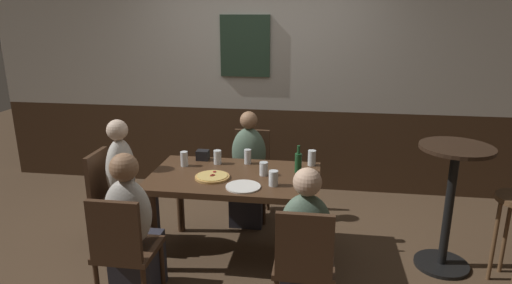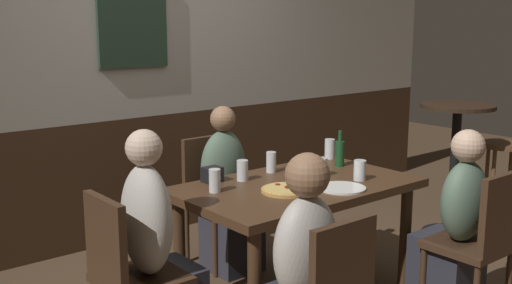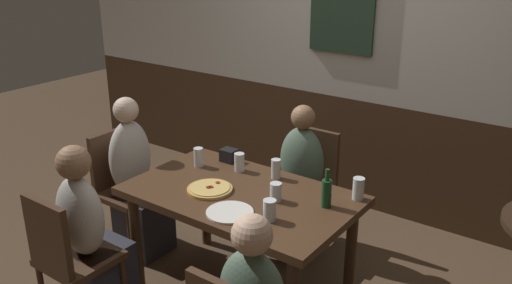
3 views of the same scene
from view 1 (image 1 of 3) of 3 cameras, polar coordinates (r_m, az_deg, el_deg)
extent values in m
plane|color=#4C3826|center=(4.01, -2.61, -14.20)|extent=(12.00, 12.00, 0.00)
cube|color=#3D2819|center=(5.31, 0.70, -0.69)|extent=(6.40, 0.10, 0.95)
cube|color=#B7B2A8|center=(5.08, 0.75, 13.44)|extent=(6.40, 0.10, 1.65)
cube|color=#233828|center=(5.05, -1.42, 12.26)|extent=(0.56, 0.03, 0.68)
cube|color=#472D1C|center=(3.70, -2.75, -4.63)|extent=(1.41, 0.85, 0.05)
cylinder|color=#472D1C|center=(3.71, -13.08, -11.27)|extent=(0.07, 0.07, 0.69)
cylinder|color=#472D1C|center=(3.48, 6.24, -12.86)|extent=(0.07, 0.07, 0.69)
cylinder|color=#472D1C|center=(4.29, -9.77, -7.11)|extent=(0.07, 0.07, 0.69)
cylinder|color=#472D1C|center=(4.10, 6.65, -8.16)|extent=(0.07, 0.07, 0.69)
cube|color=#422B1C|center=(4.12, -17.18, -7.36)|extent=(0.40, 0.40, 0.04)
cube|color=#422B1C|center=(4.12, -19.72, -4.11)|extent=(0.04, 0.36, 0.43)
cylinder|color=#422B1C|center=(4.29, -13.88, -9.43)|extent=(0.04, 0.04, 0.41)
cylinder|color=#422B1C|center=(4.01, -15.71, -11.48)|extent=(0.04, 0.04, 0.41)
cylinder|color=#422B1C|center=(4.43, -18.01, -8.96)|extent=(0.04, 0.04, 0.41)
cylinder|color=#422B1C|center=(4.16, -20.07, -10.88)|extent=(0.04, 0.04, 0.41)
cube|color=#422B1C|center=(4.50, -0.83, -4.54)|extent=(0.40, 0.40, 0.04)
cube|color=#422B1C|center=(4.59, -0.48, -1.01)|extent=(0.36, 0.04, 0.43)
cylinder|color=#422B1C|center=(4.41, 1.03, -8.17)|extent=(0.04, 0.04, 0.41)
cylinder|color=#422B1C|center=(4.46, -3.34, -7.89)|extent=(0.04, 0.04, 0.41)
cylinder|color=#422B1C|center=(4.72, 1.57, -6.47)|extent=(0.04, 0.04, 0.41)
cylinder|color=#422B1C|center=(4.77, -2.52, -6.23)|extent=(0.04, 0.04, 0.41)
cube|color=#422B1C|center=(3.34, -16.08, -13.18)|extent=(0.40, 0.40, 0.04)
cube|color=#422B1C|center=(3.09, -17.80, -10.95)|extent=(0.36, 0.04, 0.43)
cylinder|color=#422B1C|center=(3.65, -17.20, -14.63)|extent=(0.04, 0.04, 0.41)
cylinder|color=#422B1C|center=(3.53, -12.01, -15.39)|extent=(0.04, 0.04, 0.41)
cube|color=#422B1C|center=(3.08, 6.25, -15.31)|extent=(0.40, 0.40, 0.04)
cube|color=#422B1C|center=(2.80, 6.24, -13.16)|extent=(0.36, 0.04, 0.43)
cylinder|color=#422B1C|center=(3.35, 3.22, -16.90)|extent=(0.04, 0.04, 0.41)
cylinder|color=#422B1C|center=(3.34, 9.30, -17.18)|extent=(0.04, 0.04, 0.41)
cube|color=#2D2D38|center=(4.16, -15.29, -10.11)|extent=(0.34, 0.32, 0.45)
ellipsoid|color=beige|center=(4.00, -17.02, -3.49)|extent=(0.22, 0.34, 0.56)
sphere|color=beige|center=(3.90, -17.46, 1.48)|extent=(0.18, 0.18, 0.18)
cube|color=#2D2D38|center=(4.46, -1.09, -7.59)|extent=(0.32, 0.34, 0.45)
ellipsoid|color=#56705B|center=(4.37, -0.93, -1.38)|extent=(0.34, 0.22, 0.51)
sphere|color=#936B4C|center=(4.28, -0.95, 2.83)|extent=(0.17, 0.17, 0.17)
cube|color=#2D2D38|center=(3.54, -14.93, -15.07)|extent=(0.32, 0.34, 0.45)
ellipsoid|color=beige|center=(3.25, -16.17, -8.73)|extent=(0.34, 0.22, 0.49)
sphere|color=#936B4C|center=(3.13, -16.66, -3.14)|extent=(0.20, 0.20, 0.20)
cube|color=#2D2D38|center=(3.30, 6.23, -17.16)|extent=(0.32, 0.34, 0.45)
ellipsoid|color=#56705B|center=(2.99, 6.44, -10.79)|extent=(0.34, 0.22, 0.46)
sphere|color=#DBB293|center=(2.86, 6.64, -5.14)|extent=(0.19, 0.19, 0.19)
cylinder|color=tan|center=(3.63, -5.66, -4.51)|extent=(0.28, 0.28, 0.02)
cylinder|color=#DBB760|center=(3.63, -5.66, -4.33)|extent=(0.25, 0.25, 0.01)
cylinder|color=maroon|center=(3.62, -5.74, -4.29)|extent=(0.03, 0.03, 0.00)
cylinder|color=maroon|center=(3.69, -5.36, -3.82)|extent=(0.03, 0.03, 0.00)
cylinder|color=maroon|center=(3.63, -5.53, -4.22)|extent=(0.03, 0.03, 0.00)
cylinder|color=silver|center=(3.66, 1.00, -3.47)|extent=(0.07, 0.07, 0.11)
cylinder|color=silver|center=(3.66, 1.00, -3.59)|extent=(0.06, 0.06, 0.10)
cylinder|color=silver|center=(3.45, 2.26, -4.70)|extent=(0.07, 0.07, 0.12)
cylinder|color=#B26623|center=(3.46, 2.25, -5.13)|extent=(0.06, 0.06, 0.07)
cylinder|color=silver|center=(3.92, 7.21, -2.05)|extent=(0.07, 0.07, 0.14)
cylinder|color=#331E14|center=(3.93, 7.20, -2.40)|extent=(0.06, 0.06, 0.09)
cylinder|color=silver|center=(3.94, -4.98, -1.96)|extent=(0.07, 0.07, 0.12)
cylinder|color=#331E14|center=(3.95, -4.97, -2.39)|extent=(0.06, 0.06, 0.06)
cylinder|color=silver|center=(3.93, -1.08, -1.90)|extent=(0.06, 0.06, 0.13)
cylinder|color=#331E14|center=(3.94, -1.08, -2.04)|extent=(0.06, 0.06, 0.11)
cylinder|color=silver|center=(3.92, -9.24, -2.16)|extent=(0.07, 0.07, 0.13)
cylinder|color=#C6842D|center=(3.93, -9.22, -2.40)|extent=(0.06, 0.06, 0.10)
cylinder|color=#194723|center=(3.73, 5.47, -2.71)|extent=(0.06, 0.06, 0.17)
cylinder|color=#194723|center=(3.70, 5.52, -0.99)|extent=(0.03, 0.03, 0.07)
cylinder|color=white|center=(3.43, -1.67, -5.77)|extent=(0.27, 0.27, 0.01)
cube|color=black|center=(4.07, -6.88, -1.69)|extent=(0.11, 0.09, 0.09)
cylinder|color=black|center=(4.14, 22.75, -14.30)|extent=(0.44, 0.44, 0.03)
cylinder|color=black|center=(3.92, 23.58, -7.83)|extent=(0.07, 0.07, 0.99)
cylinder|color=black|center=(3.75, 24.46, -0.69)|extent=(0.56, 0.56, 0.03)
cylinder|color=brown|center=(4.12, 29.49, -10.29)|extent=(0.03, 0.03, 0.68)
cylinder|color=brown|center=(3.96, 28.36, -11.16)|extent=(0.03, 0.03, 0.68)
camera|label=2|loc=(3.24, -66.61, 0.32)|focal=43.82mm
camera|label=3|loc=(1.54, 58.93, 14.34)|focal=37.58mm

